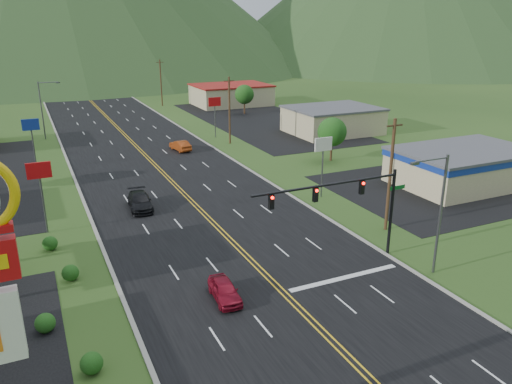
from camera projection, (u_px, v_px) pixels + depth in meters
name	position (u px, v px, depth m)	size (l,w,h in m)	color
traffic_signal	(350.00, 198.00, 36.71)	(13.10, 0.43, 7.00)	black
streetlight_east	(438.00, 207.00, 35.20)	(3.28, 0.25, 9.00)	#59595E
streetlight_west	(43.00, 106.00, 77.60)	(3.28, 0.25, 9.00)	#59595E
building_east_near	(464.00, 165.00, 56.52)	(15.40, 10.40, 4.10)	#CFBA8F
building_east_mid	(333.00, 120.00, 83.11)	(14.40, 11.40, 4.30)	#CFBA8F
building_east_far	(231.00, 95.00, 111.53)	(16.40, 12.40, 4.50)	#CFBA8F
pole_sign_west_a	(40.00, 178.00, 42.37)	(2.00, 0.18, 6.40)	#59595E
pole_sign_west_b	(31.00, 130.00, 61.26)	(2.00, 0.18, 6.40)	#59595E
pole_sign_east_a	(323.00, 150.00, 51.42)	(2.00, 0.18, 6.40)	#59595E
pole_sign_east_b	(215.00, 106.00, 78.89)	(2.00, 0.18, 6.40)	#59595E
tree_east_a	(332.00, 132.00, 65.68)	(3.84, 3.84, 5.82)	#382314
tree_east_b	(244.00, 94.00, 99.90)	(3.84, 3.84, 5.82)	#382314
utility_pole_a	(390.00, 175.00, 43.01)	(1.60, 0.28, 10.00)	#382314
utility_pole_b	(229.00, 110.00, 74.77)	(1.60, 0.28, 10.00)	#382314
utility_pole_c	(161.00, 82.00, 109.12)	(1.60, 0.28, 10.00)	#382314
utility_pole_d	(125.00, 68.00, 143.46)	(1.60, 0.28, 10.00)	#382314
car_red_near	(225.00, 291.00, 33.11)	(1.56, 3.88, 1.32)	maroon
car_dark_mid	(140.00, 202.00, 49.31)	(2.12, 5.21, 1.51)	black
car_red_far	(180.00, 146.00, 71.80)	(1.55, 4.45, 1.47)	#A03B11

